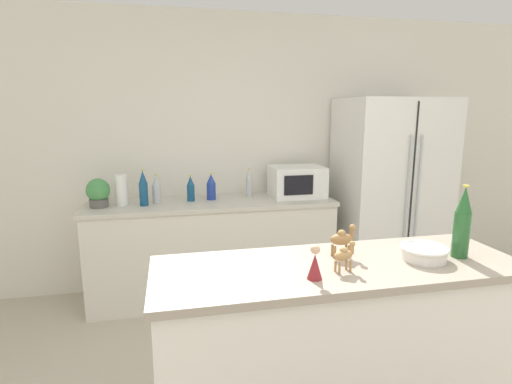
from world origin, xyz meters
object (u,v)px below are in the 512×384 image
(back_bottle_1, at_px, (249,183))
(back_bottle_4, at_px, (143,189))
(refrigerator, at_px, (389,194))
(wine_bottle, at_px, (462,223))
(paper_towel_roll, at_px, (121,190))
(fruit_bowl, at_px, (424,252))
(microwave, at_px, (297,181))
(back_bottle_2, at_px, (191,189))
(back_bottle_0, at_px, (211,187))
(camel_figurine_second, at_px, (344,254))
(camel_figurine, at_px, (342,238))
(back_bottle_3, at_px, (156,189))
(wise_man_figurine_crimson, at_px, (315,264))
(potted_plant, at_px, (98,192))

(back_bottle_1, relative_size, back_bottle_4, 0.87)
(refrigerator, height_order, wine_bottle, refrigerator)
(paper_towel_roll, distance_m, fruit_bowl, 2.45)
(wine_bottle, bearing_deg, microwave, 94.57)
(back_bottle_2, distance_m, wine_bottle, 2.27)
(back_bottle_1, bearing_deg, back_bottle_2, -173.78)
(back_bottle_0, height_order, back_bottle_2, back_bottle_0)
(camel_figurine_second, bearing_deg, back_bottle_0, 99.75)
(camel_figurine, bearing_deg, refrigerator, 53.80)
(microwave, bearing_deg, camel_figurine, -101.66)
(back_bottle_3, xyz_separation_m, camel_figurine, (0.88, -1.83, 0.09))
(fruit_bowl, bearing_deg, wise_man_figurine_crimson, -170.13)
(microwave, xyz_separation_m, wise_man_figurine_crimson, (-0.59, -2.04, 0.04))
(camel_figurine, bearing_deg, potted_plant, 127.18)
(back_bottle_2, height_order, wise_man_figurine_crimson, wise_man_figurine_crimson)
(microwave, xyz_separation_m, back_bottle_4, (-1.37, -0.08, 0.01))
(wine_bottle, bearing_deg, fruit_bowl, 179.05)
(back_bottle_2, height_order, camel_figurine_second, camel_figurine_second)
(back_bottle_2, relative_size, camel_figurine, 1.50)
(back_bottle_0, xyz_separation_m, camel_figurine, (0.41, -1.87, 0.09))
(back_bottle_0, relative_size, camel_figurine, 1.57)
(back_bottle_2, distance_m, wise_man_figurine_crimson, 2.09)
(potted_plant, relative_size, back_bottle_4, 0.78)
(fruit_bowl, relative_size, camel_figurine_second, 1.66)
(back_bottle_3, relative_size, fruit_bowl, 1.16)
(back_bottle_1, relative_size, back_bottle_2, 1.16)
(back_bottle_1, distance_m, wise_man_figurine_crimson, 2.12)
(back_bottle_3, relative_size, camel_figurine, 1.62)
(wise_man_figurine_crimson, bearing_deg, refrigerator, 52.74)
(paper_towel_roll, xyz_separation_m, back_bottle_1, (1.11, 0.09, -0.00))
(back_bottle_4, xyz_separation_m, wise_man_figurine_crimson, (0.78, -1.96, 0.03))
(wise_man_figurine_crimson, bearing_deg, back_bottle_2, 100.55)
(back_bottle_3, relative_size, wise_man_figurine_crimson, 1.72)
(paper_towel_roll, xyz_separation_m, back_bottle_0, (0.76, 0.05, -0.01))
(microwave, bearing_deg, wine_bottle, -85.43)
(paper_towel_roll, relative_size, microwave, 0.53)
(microwave, bearing_deg, back_bottle_1, 170.74)
(back_bottle_2, distance_m, camel_figurine, 1.94)
(paper_towel_roll, bearing_deg, back_bottle_1, 4.64)
(fruit_bowl, xyz_separation_m, wise_man_figurine_crimson, (-0.56, -0.10, 0.03))
(potted_plant, xyz_separation_m, back_bottle_1, (1.29, 0.13, 0.00))
(back_bottle_0, xyz_separation_m, camel_figurine_second, (0.35, -2.03, 0.08))
(microwave, relative_size, wine_bottle, 1.42)
(paper_towel_roll, xyz_separation_m, microwave, (1.55, 0.02, 0.01))
(paper_towel_roll, height_order, fruit_bowl, paper_towel_roll)
(refrigerator, relative_size, potted_plant, 7.51)
(fruit_bowl, bearing_deg, back_bottle_1, 101.44)
(wise_man_figurine_crimson, bearing_deg, microwave, 73.93)
(refrigerator, bearing_deg, back_bottle_3, 177.65)
(back_bottle_0, height_order, back_bottle_1, back_bottle_1)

